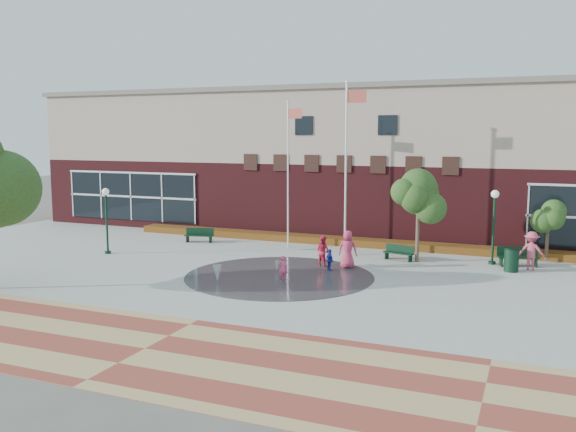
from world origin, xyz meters
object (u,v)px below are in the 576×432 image
at_px(flagpole_right, 347,159).
at_px(child_splash, 283,269).
at_px(bench_left, 199,238).
at_px(trash_can, 511,260).
at_px(flagpole_left, 289,167).

relative_size(flagpole_right, child_splash, 7.90).
xyz_separation_m(flagpole_right, bench_left, (-9.07, 0.39, -4.75)).
xyz_separation_m(trash_can, child_splash, (-8.97, -5.76, -0.01)).
distance_m(flagpole_right, trash_can, 9.34).
bearing_deg(flagpole_right, flagpole_left, 163.29).
relative_size(bench_left, trash_can, 1.53).
xyz_separation_m(flagpole_left, child_splash, (2.82, -7.47, -3.95)).
bearing_deg(child_splash, flagpole_left, -104.79).
relative_size(flagpole_right, bench_left, 5.17).
bearing_deg(flagpole_left, flagpole_right, -3.81).
bearing_deg(bench_left, trash_can, -16.39).
height_order(flagpole_right, child_splash, flagpole_right).
bearing_deg(child_splash, bench_left, -75.42).
xyz_separation_m(flagpole_right, child_splash, (-0.80, -6.54, -4.46)).
bearing_deg(flagpole_right, child_splash, -99.27).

